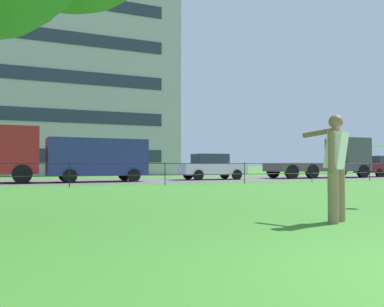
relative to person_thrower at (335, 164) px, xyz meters
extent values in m
cube|color=#565454|center=(-0.96, 16.91, -0.91)|extent=(80.00, 7.61, 0.01)
cylinder|color=black|center=(-2.96, 11.37, -0.41)|extent=(0.04, 0.04, 1.00)
cylinder|color=black|center=(1.04, 11.37, -0.41)|extent=(0.04, 0.04, 1.00)
cylinder|color=black|center=(5.05, 11.37, -0.41)|extent=(0.04, 0.04, 1.00)
cylinder|color=black|center=(9.05, 11.37, -0.41)|extent=(0.04, 0.04, 1.00)
cylinder|color=black|center=(13.06, 11.37, -0.41)|extent=(0.04, 0.04, 1.00)
cylinder|color=black|center=(-0.96, 11.37, -0.46)|extent=(36.06, 0.03, 0.03)
cylinder|color=black|center=(-0.96, 11.37, 0.04)|extent=(36.06, 0.03, 0.03)
cylinder|color=#846B4C|center=(-0.13, -0.09, -0.49)|extent=(0.16, 0.16, 0.84)
cylinder|color=#846B4C|center=(0.15, 0.06, -0.49)|extent=(0.16, 0.16, 0.84)
cube|color=silver|center=(0.01, -0.01, 0.22)|extent=(0.46, 0.44, 0.61)
sphere|color=brown|center=(0.01, -0.01, 0.67)|extent=(0.22, 0.22, 0.22)
cylinder|color=brown|center=(0.04, 0.35, 0.53)|extent=(0.38, 0.59, 0.16)
cylinder|color=brown|center=(-0.19, -0.12, 0.21)|extent=(0.09, 0.09, 0.62)
cylinder|color=white|center=(2.62, 1.45, 0.39)|extent=(0.29, 0.29, 0.07)
cube|color=#B22323|center=(-5.06, 16.24, 0.69)|extent=(2.10, 2.30, 2.30)
cube|color=#283342|center=(-4.16, 16.24, 1.03)|extent=(0.12, 1.84, 0.87)
cylinder|color=black|center=(-4.74, 17.30, -0.46)|extent=(0.90, 0.30, 0.90)
cylinder|color=black|center=(-4.74, 15.18, -0.46)|extent=(0.90, 0.30, 0.90)
cube|color=navy|center=(-1.15, 15.93, 0.38)|extent=(5.06, 2.12, 1.90)
cube|color=#283342|center=(0.85, 15.99, 0.71)|extent=(0.17, 1.67, 0.76)
cylinder|color=black|center=(0.52, 16.91, -0.57)|extent=(0.69, 0.26, 0.68)
cylinder|color=black|center=(0.58, 15.05, -0.57)|extent=(0.69, 0.26, 0.68)
cylinder|color=black|center=(-2.68, 16.81, -0.57)|extent=(0.69, 0.26, 0.68)
cylinder|color=black|center=(-2.62, 14.95, -0.57)|extent=(0.69, 0.26, 0.68)
cube|color=silver|center=(5.71, 16.32, -0.27)|extent=(4.03, 1.78, 0.68)
cube|color=#2D3847|center=(5.56, 16.32, 0.35)|extent=(1.93, 1.56, 0.56)
cylinder|color=black|center=(6.97, 17.10, -0.61)|extent=(0.60, 0.21, 0.60)
cylinder|color=black|center=(6.94, 15.48, -0.61)|extent=(0.60, 0.21, 0.60)
cylinder|color=black|center=(4.49, 17.15, -0.61)|extent=(0.60, 0.21, 0.60)
cylinder|color=black|center=(4.46, 15.53, -0.61)|extent=(0.60, 0.21, 0.60)
cube|color=#4C4C51|center=(16.31, 16.24, 0.69)|extent=(2.17, 2.36, 2.30)
cube|color=#283342|center=(17.20, 16.21, 1.03)|extent=(0.18, 1.84, 0.87)
cube|color=#56514C|center=(12.66, 16.35, -0.18)|extent=(5.27, 2.46, 0.56)
cylinder|color=black|center=(16.65, 17.29, -0.46)|extent=(0.91, 0.33, 0.90)
cylinder|color=black|center=(16.59, 15.17, -0.46)|extent=(0.91, 0.33, 0.90)
cylinder|color=black|center=(12.43, 17.41, -0.46)|extent=(0.91, 0.33, 0.90)
cylinder|color=black|center=(12.37, 15.30, -0.46)|extent=(0.91, 0.33, 0.90)
cylinder|color=black|center=(10.87, 17.46, -0.46)|extent=(0.91, 0.33, 0.90)
cylinder|color=black|center=(10.81, 15.35, -0.46)|extent=(0.91, 0.33, 0.90)
cube|color=maroon|center=(19.78, 16.39, -0.27)|extent=(4.01, 1.73, 0.68)
cube|color=#2D3847|center=(19.63, 16.39, 0.35)|extent=(1.91, 1.54, 0.56)
cylinder|color=black|center=(18.54, 17.18, -0.61)|extent=(0.60, 0.20, 0.60)
cylinder|color=black|center=(18.55, 15.57, -0.61)|extent=(0.60, 0.20, 0.60)
cube|color=#B7B2AD|center=(-3.61, 36.19, 8.98)|extent=(24.38, 14.56, 19.78)
cube|color=#283342|center=(-3.61, 28.88, 0.74)|extent=(20.48, 0.06, 1.10)
cube|color=#283342|center=(-3.61, 28.88, 4.03)|extent=(20.48, 0.06, 1.10)
cube|color=#283342|center=(-3.61, 28.88, 7.33)|extent=(20.48, 0.06, 1.10)
cube|color=#283342|center=(-3.61, 28.88, 10.62)|extent=(20.48, 0.06, 1.10)
camera|label=1|loc=(-4.44, -4.76, -0.01)|focal=36.34mm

